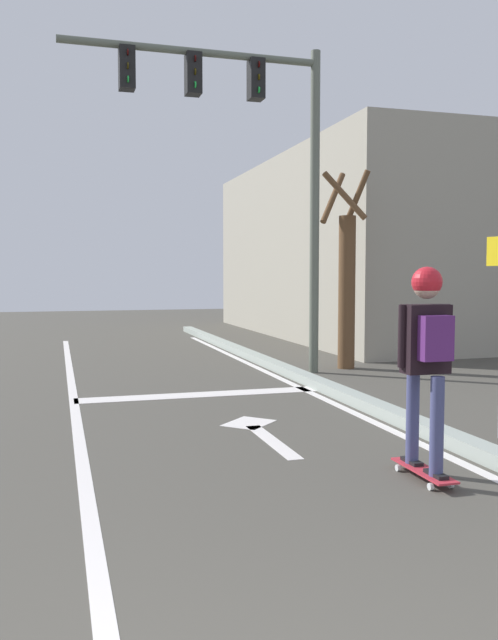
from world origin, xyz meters
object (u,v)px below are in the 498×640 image
(skateboard, at_px, (423,471))
(traffic_signal_mast, at_px, (246,132))
(skater, at_px, (427,342))
(roadside_tree, at_px, (346,280))

(skateboard, xyz_separation_m, traffic_signal_mast, (0.14, 5.76, 3.94))
(skater, xyz_separation_m, traffic_signal_mast, (0.14, 5.78, 2.87))
(traffic_signal_mast, bearing_deg, skater, -91.36)
(skateboard, height_order, roadside_tree, roadside_tree)
(skater, xyz_separation_m, roadside_tree, (2.10, 6.11, 0.44))
(skater, bearing_deg, skateboard, 89.52)
(traffic_signal_mast, distance_m, roadside_tree, 3.14)
(skater, distance_m, traffic_signal_mast, 6.45)
(skater, bearing_deg, traffic_signal_mast, 88.64)
(skateboard, height_order, skater, skater)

